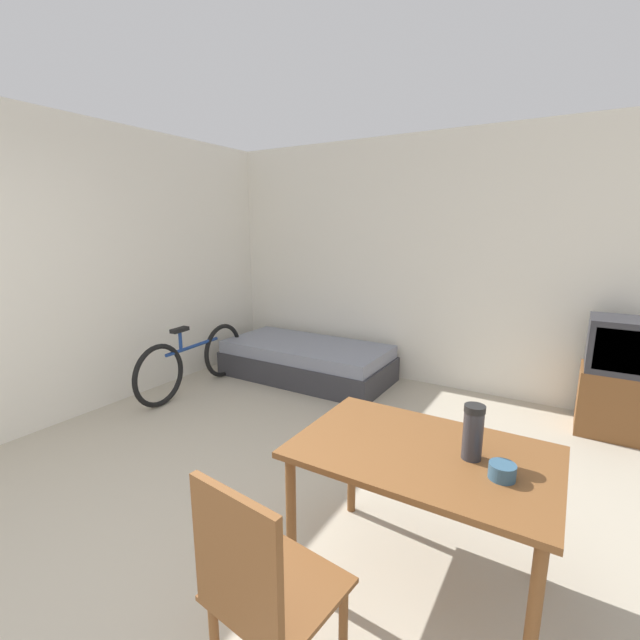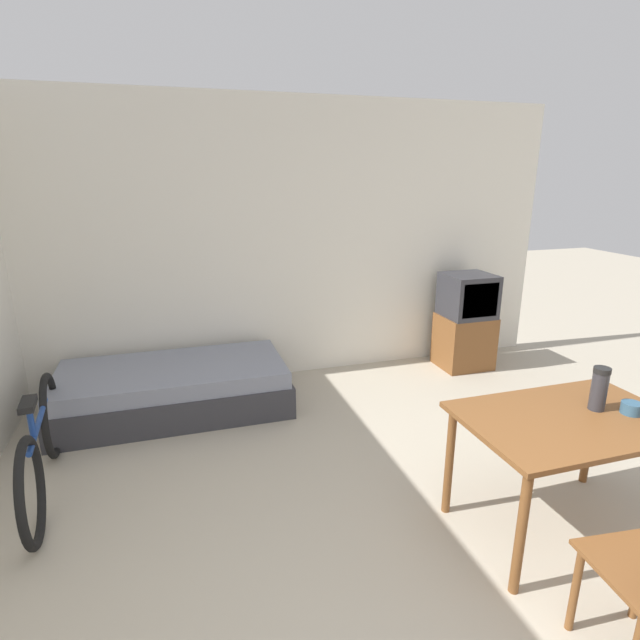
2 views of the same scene
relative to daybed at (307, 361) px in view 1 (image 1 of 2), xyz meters
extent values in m
plane|color=#B2A893|center=(1.11, -3.16, -0.20)|extent=(20.00, 20.00, 0.00)
cube|color=silver|center=(1.11, 0.58, 1.15)|extent=(5.74, 0.06, 2.70)
cube|color=silver|center=(-1.29, -1.31, 1.15)|extent=(0.06, 4.71, 2.70)
cube|color=#333338|center=(0.00, 0.00, -0.07)|extent=(1.95, 0.94, 0.27)
cube|color=gray|center=(0.00, 0.00, 0.14)|extent=(1.89, 0.91, 0.14)
cube|color=brown|center=(2.99, 0.18, 0.08)|extent=(0.52, 0.46, 0.56)
cube|color=#2D2D33|center=(2.99, 0.18, 0.58)|extent=(0.49, 0.46, 0.45)
cube|color=black|center=(2.99, -0.04, 0.58)|extent=(0.40, 0.01, 0.35)
cube|color=brown|center=(2.09, -2.22, 0.50)|extent=(1.18, 0.77, 0.03)
cylinder|color=brown|center=(1.56, -2.54, 0.14)|extent=(0.05, 0.05, 0.69)
cylinder|color=brown|center=(2.61, -2.54, 0.14)|extent=(0.05, 0.05, 0.69)
cylinder|color=brown|center=(1.56, -1.90, 0.14)|extent=(0.05, 0.05, 0.69)
cylinder|color=brown|center=(2.61, -1.90, 0.14)|extent=(0.05, 0.05, 0.69)
cube|color=brown|center=(1.81, -2.98, 0.25)|extent=(0.46, 0.46, 0.02)
cube|color=brown|center=(1.79, -3.18, 0.50)|extent=(0.38, 0.07, 0.49)
cylinder|color=brown|center=(2.00, -2.84, 0.02)|extent=(0.04, 0.04, 0.45)
cylinder|color=brown|center=(1.66, -2.80, 0.02)|extent=(0.04, 0.04, 0.45)
torus|color=black|center=(-0.87, -0.47, 0.11)|extent=(0.10, 0.63, 0.63)
torus|color=black|center=(-0.79, -1.44, 0.11)|extent=(0.10, 0.63, 0.63)
cylinder|color=navy|center=(-0.83, -0.95, 0.28)|extent=(0.10, 0.76, 0.04)
cylinder|color=navy|center=(-0.82, -1.13, 0.38)|extent=(0.04, 0.04, 0.20)
cube|color=black|center=(-0.82, -1.13, 0.50)|extent=(0.10, 0.21, 0.04)
cylinder|color=#2D2D33|center=(2.30, -2.18, 0.64)|extent=(0.09, 0.09, 0.25)
cylinder|color=black|center=(2.30, -2.18, 0.76)|extent=(0.09, 0.09, 0.03)
cylinder|color=#335670|center=(2.44, -2.28, 0.55)|extent=(0.11, 0.11, 0.07)
camera|label=1|loc=(2.62, -4.02, 1.53)|focal=24.00mm
camera|label=2|loc=(0.04, -4.18, 1.81)|focal=28.00mm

